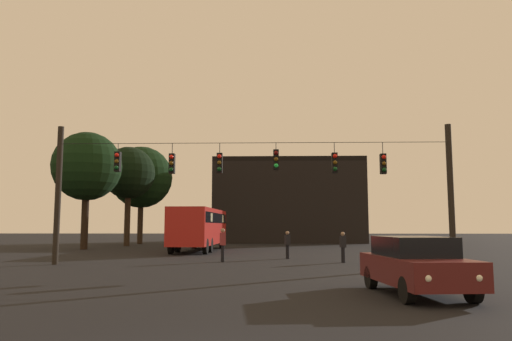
% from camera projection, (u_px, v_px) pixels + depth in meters
% --- Properties ---
extents(ground_plane, '(168.00, 168.00, 0.00)m').
position_uv_depth(ground_plane, '(257.00, 255.00, 30.54)').
color(ground_plane, black).
rests_on(ground_plane, ground).
extents(overhead_signal_span, '(18.76, 0.44, 6.57)m').
position_uv_depth(overhead_signal_span, '(251.00, 182.00, 23.03)').
color(overhead_signal_span, black).
rests_on(overhead_signal_span, ground).
extents(city_bus, '(2.83, 11.07, 3.00)m').
position_uv_depth(city_bus, '(200.00, 225.00, 35.55)').
color(city_bus, '#B21E19').
rests_on(city_bus, ground).
extents(car_near_right, '(2.19, 4.46, 1.52)m').
position_uv_depth(car_near_right, '(415.00, 264.00, 12.90)').
color(car_near_right, '#511919').
rests_on(car_near_right, ground).
extents(pedestrian_crossing_left, '(0.33, 0.41, 1.68)m').
position_uv_depth(pedestrian_crossing_left, '(223.00, 243.00, 24.66)').
color(pedestrian_crossing_left, black).
rests_on(pedestrian_crossing_left, ground).
extents(pedestrian_crossing_center, '(0.33, 0.41, 1.52)m').
position_uv_depth(pedestrian_crossing_center, '(287.00, 243.00, 26.95)').
color(pedestrian_crossing_center, black).
rests_on(pedestrian_crossing_center, ground).
extents(pedestrian_crossing_right, '(0.29, 0.39, 1.50)m').
position_uv_depth(pedestrian_crossing_right, '(343.00, 245.00, 24.13)').
color(pedestrian_crossing_right, black).
rests_on(pedestrian_crossing_right, ground).
extents(corner_building, '(15.88, 12.21, 8.94)m').
position_uv_depth(corner_building, '(287.00, 202.00, 55.79)').
color(corner_building, black).
rests_on(corner_building, ground).
extents(tree_left_silhouette, '(4.75, 4.75, 8.99)m').
position_uv_depth(tree_left_silhouette, '(129.00, 173.00, 44.64)').
color(tree_left_silhouette, '#2D2116').
rests_on(tree_left_silhouette, ground).
extents(tree_behind_building, '(6.26, 6.26, 9.86)m').
position_uv_depth(tree_behind_building, '(141.00, 177.00, 49.89)').
color(tree_behind_building, '#2D2116').
rests_on(tree_behind_building, ground).
extents(tree_right_far, '(5.37, 5.37, 9.12)m').
position_uv_depth(tree_right_far, '(87.00, 167.00, 38.27)').
color(tree_right_far, black).
rests_on(tree_right_far, ground).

